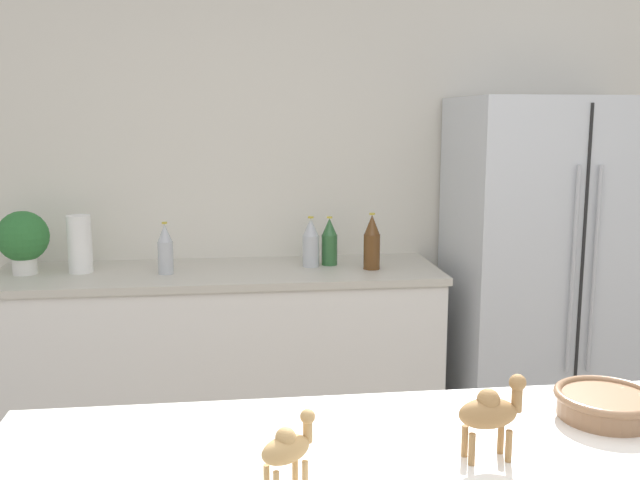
{
  "coord_description": "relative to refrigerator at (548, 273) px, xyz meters",
  "views": [
    {
      "loc": [
        -0.41,
        -0.96,
        1.62
      ],
      "look_at": [
        -0.12,
        1.37,
        1.21
      ],
      "focal_mm": 40.0,
      "sensor_mm": 36.0,
      "label": 1
    }
  ],
  "objects": [
    {
      "name": "wall_back",
      "position": [
        -1.14,
        0.39,
        0.42
      ],
      "size": [
        8.0,
        0.06,
        2.55
      ],
      "color": "silver",
      "rests_on": "ground_plane"
    },
    {
      "name": "back_counter",
      "position": [
        -1.62,
        0.06,
        -0.41
      ],
      "size": [
        2.11,
        0.63,
        0.9
      ],
      "color": "white",
      "rests_on": "ground_plane"
    },
    {
      "name": "refrigerator",
      "position": [
        0.0,
        0.0,
        0.0
      ],
      "size": [
        0.93,
        0.7,
        1.72
      ],
      "color": "silver",
      "rests_on": "ground_plane"
    },
    {
      "name": "potted_plant",
      "position": [
        -2.51,
        0.08,
        0.21
      ],
      "size": [
        0.24,
        0.24,
        0.29
      ],
      "color": "silver",
      "rests_on": "back_counter"
    },
    {
      "name": "paper_towel_roll",
      "position": [
        -2.26,
        0.09,
        0.18
      ],
      "size": [
        0.11,
        0.11,
        0.27
      ],
      "color": "white",
      "rests_on": "back_counter"
    },
    {
      "name": "back_bottle_0",
      "position": [
        -0.9,
        -0.01,
        0.17
      ],
      "size": [
        0.08,
        0.08,
        0.27
      ],
      "color": "brown",
      "rests_on": "back_counter"
    },
    {
      "name": "back_bottle_1",
      "position": [
        -1.86,
        0.0,
        0.16
      ],
      "size": [
        0.07,
        0.07,
        0.24
      ],
      "color": "#B2B7BC",
      "rests_on": "back_counter"
    },
    {
      "name": "back_bottle_2",
      "position": [
        -1.18,
        0.09,
        0.16
      ],
      "size": [
        0.08,
        0.08,
        0.25
      ],
      "color": "#B2B7BC",
      "rests_on": "back_counter"
    },
    {
      "name": "back_bottle_3",
      "position": [
        -1.08,
        0.12,
        0.16
      ],
      "size": [
        0.08,
        0.08,
        0.24
      ],
      "color": "#2D6033",
      "rests_on": "back_counter"
    },
    {
      "name": "fruit_bowl",
      "position": [
        -0.75,
        -1.92,
        0.15
      ],
      "size": [
        0.22,
        0.22,
        0.06
      ],
      "color": "#8C6647",
      "rests_on": "bar_counter"
    },
    {
      "name": "camel_figurine",
      "position": [
        -1.46,
        -2.14,
        0.2
      ],
      "size": [
        0.11,
        0.09,
        0.14
      ],
      "color": "tan",
      "rests_on": "bar_counter"
    },
    {
      "name": "camel_figurine_second",
      "position": [
        -1.07,
        -2.07,
        0.21
      ],
      "size": [
        0.13,
        0.07,
        0.17
      ],
      "color": "olive",
      "rests_on": "bar_counter"
    }
  ]
}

